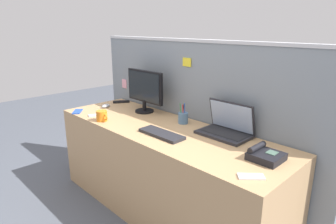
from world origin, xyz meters
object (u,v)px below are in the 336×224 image
desktop_monitor (145,89)px  coffee_mug (102,116)px  keyboard_main (161,134)px  cell_phone_white_slab (251,177)px  desk_phone (265,155)px  computer_mouse_right_hand (106,106)px  pen_cup (183,118)px  cell_phone_silver_slab (97,115)px  tv_remote (121,102)px  laptop (227,126)px  cell_phone_blue_case (77,111)px

desktop_monitor → coffee_mug: size_ratio=3.47×
keyboard_main → cell_phone_white_slab: size_ratio=2.69×
keyboard_main → coffee_mug: bearing=-168.9°
desk_phone → computer_mouse_right_hand: desk_phone is taller
desk_phone → pen_cup: (-0.81, 0.15, 0.02)m
computer_mouse_right_hand → cell_phone_silver_slab: size_ratio=0.69×
desktop_monitor → cell_phone_white_slab: size_ratio=3.25×
desktop_monitor → coffee_mug: bearing=-95.5°
computer_mouse_right_hand → tv_remote: size_ratio=0.59×
laptop → tv_remote: bearing=-179.7°
desktop_monitor → desk_phone: bearing=-6.4°
cell_phone_silver_slab → desk_phone: bearing=31.6°
desk_phone → keyboard_main: (-0.73, -0.17, -0.02)m
cell_phone_white_slab → cell_phone_silver_slab: bearing=-133.6°
desk_phone → cell_phone_white_slab: desk_phone is taller
desk_phone → pen_cup: 0.82m
pen_cup → keyboard_main: bearing=-75.8°
cell_phone_silver_slab → pen_cup: bearing=52.2°
keyboard_main → pen_cup: size_ratio=2.14×
keyboard_main → desk_phone: bearing=12.3°
tv_remote → coffee_mug: (0.39, -0.48, 0.03)m
tv_remote → cell_phone_blue_case: bearing=-59.3°
desktop_monitor → tv_remote: (-0.43, 0.04, -0.21)m
laptop → keyboard_main: 0.48m
cell_phone_white_slab → cell_phone_silver_slab: same height
cell_phone_blue_case → desk_phone: bearing=-39.7°
computer_mouse_right_hand → desk_phone: bearing=-13.3°
computer_mouse_right_hand → coffee_mug: 0.42m
cell_phone_blue_case → cell_phone_silver_slab: bearing=-33.1°
desktop_monitor → tv_remote: desktop_monitor is taller
laptop → computer_mouse_right_hand: laptop is taller
laptop → cell_phone_silver_slab: bearing=-158.2°
computer_mouse_right_hand → coffee_mug: (0.34, -0.25, 0.03)m
keyboard_main → pen_cup: (-0.08, 0.32, 0.04)m
keyboard_main → cell_phone_white_slab: bearing=-6.8°
keyboard_main → cell_phone_white_slab: (0.78, -0.08, -0.01)m
cell_phone_blue_case → laptop: bearing=-29.0°
desk_phone → tv_remote: desk_phone is taller
cell_phone_silver_slab → coffee_mug: coffee_mug is taller
laptop → desk_phone: laptop is taller
computer_mouse_right_hand → coffee_mug: coffee_mug is taller
coffee_mug → desk_phone: bearing=12.4°
desk_phone → computer_mouse_right_hand: 1.67m
pen_cup → coffee_mug: (-0.52, -0.44, -0.00)m
keyboard_main → cell_phone_blue_case: bearing=-172.3°
cell_phone_white_slab → tv_remote: 1.83m
keyboard_main → tv_remote: keyboard_main is taller
cell_phone_white_slab → tv_remote: (-1.77, 0.43, 0.01)m
desk_phone → cell_phone_white_slab: (0.06, -0.25, -0.02)m
keyboard_main → cell_phone_blue_case: 1.00m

